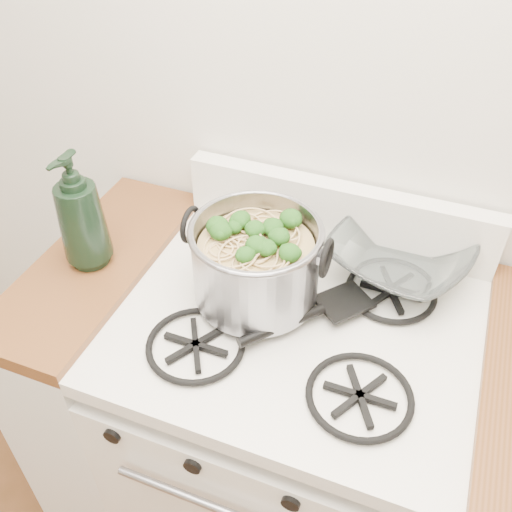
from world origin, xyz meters
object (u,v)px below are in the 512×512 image
(gas_range, at_px, (289,439))
(stock_pot, at_px, (256,263))
(spatula, at_px, (344,299))
(glass_bowl, at_px, (398,263))
(bottle, at_px, (80,211))

(gas_range, bearing_deg, stock_pot, 165.24)
(spatula, relative_size, glass_bowl, 2.52)
(stock_pot, relative_size, spatula, 1.00)
(gas_range, xyz_separation_m, bottle, (-0.51, -0.01, 0.63))
(stock_pot, height_order, glass_bowl, stock_pot)
(spatula, bearing_deg, glass_bowl, 100.68)
(glass_bowl, relative_size, bottle, 0.43)
(glass_bowl, bearing_deg, stock_pot, -144.83)
(gas_range, relative_size, spatula, 2.98)
(gas_range, height_order, spatula, spatula)
(stock_pot, height_order, bottle, bottle)
(spatula, distance_m, bottle, 0.61)
(stock_pot, xyz_separation_m, spatula, (0.19, 0.04, -0.08))
(spatula, bearing_deg, gas_range, -100.96)
(gas_range, distance_m, bottle, 0.81)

